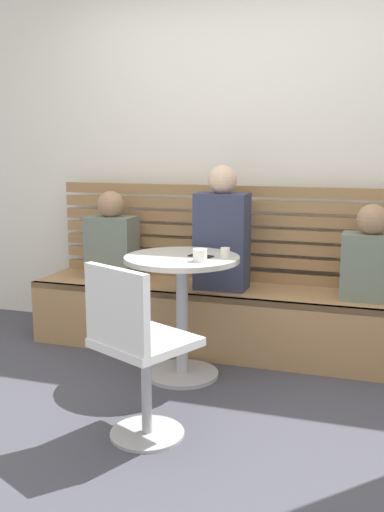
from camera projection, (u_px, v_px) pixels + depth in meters
name	position (u px, v px, depth m)	size (l,w,h in m)	color
ground	(164.00, 430.00, 2.83)	(8.00, 8.00, 0.00)	#42424C
back_wall	(244.00, 136.00, 4.10)	(5.20, 0.10, 2.90)	white
booth_bench	(226.00, 319.00, 3.91)	(2.70, 0.52, 0.44)	#A87C51
booth_backrest	(236.00, 233.00, 4.04)	(2.65, 0.04, 0.67)	#9A7249
cafe_table	(182.00, 293.00, 3.42)	(0.68, 0.68, 0.74)	#ADADB2
white_chair	(136.00, 346.00, 2.66)	(0.53, 0.53, 0.85)	#ADADB2
person_adult	(222.00, 234.00, 3.79)	(0.34, 0.22, 0.82)	#333851
person_child_left	(370.00, 258.00, 3.53)	(0.34, 0.22, 0.59)	slate
person_child_middle	(112.00, 240.00, 4.12)	(0.34, 0.22, 0.63)	slate
cup_espresso_small	(225.00, 252.00, 3.35)	(0.06, 0.06, 0.06)	silver
cup_ceramic_white	(200.00, 255.00, 3.22)	(0.08, 0.08, 0.07)	white
phone_on_table	(201.00, 256.00, 3.37)	(0.07, 0.14, 0.01)	black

